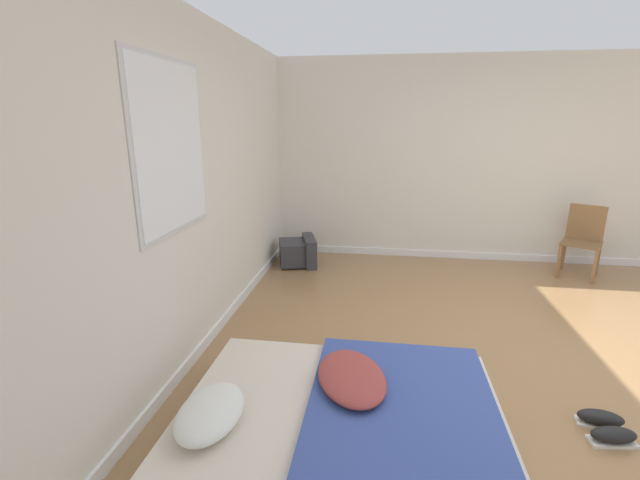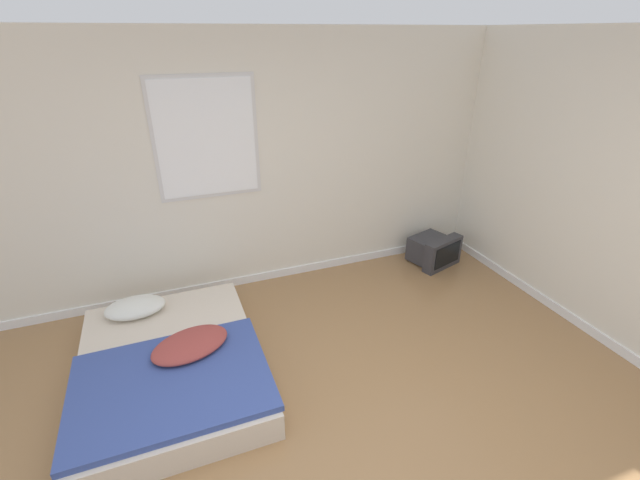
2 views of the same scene
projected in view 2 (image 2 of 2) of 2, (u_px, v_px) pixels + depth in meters
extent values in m
cube|color=silver|center=(248.00, 168.00, 4.30)|extent=(7.74, 0.06, 2.60)
cube|color=white|center=(257.00, 277.00, 4.82)|extent=(7.74, 0.02, 0.09)
cube|color=silver|center=(206.00, 139.00, 4.00)|extent=(0.97, 0.01, 1.15)
cube|color=white|center=(207.00, 139.00, 3.99)|extent=(0.90, 0.01, 1.08)
cube|color=beige|center=(171.00, 366.00, 3.45)|extent=(1.37, 1.82, 0.22)
ellipsoid|color=silver|center=(135.00, 307.00, 3.87)|extent=(0.52, 0.34, 0.14)
cube|color=#384C93|center=(172.00, 382.00, 3.10)|extent=(1.39, 1.06, 0.05)
ellipsoid|color=#993D38|center=(190.00, 344.00, 3.38)|extent=(0.70, 0.56, 0.11)
cube|color=#333338|center=(428.00, 248.00, 5.21)|extent=(0.51, 0.43, 0.29)
cube|color=#333338|center=(443.00, 254.00, 5.04)|extent=(0.56, 0.28, 0.36)
cube|color=black|center=(448.00, 255.00, 4.99)|extent=(0.43, 0.13, 0.26)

